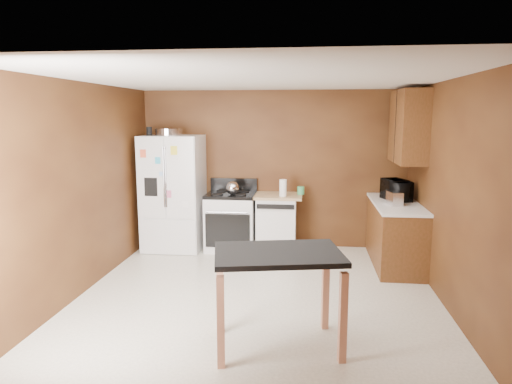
% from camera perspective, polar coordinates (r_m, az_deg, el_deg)
% --- Properties ---
extents(floor, '(4.50, 4.50, 0.00)m').
position_cam_1_polar(floor, '(5.47, 0.21, -13.09)').
color(floor, white).
rests_on(floor, ground).
extents(ceiling, '(4.50, 4.50, 0.00)m').
position_cam_1_polar(ceiling, '(5.06, 0.23, 14.01)').
color(ceiling, white).
rests_on(ceiling, ground).
extents(wall_back, '(4.20, 0.00, 4.20)m').
position_cam_1_polar(wall_back, '(7.34, 2.19, 2.86)').
color(wall_back, brown).
rests_on(wall_back, ground).
extents(wall_front, '(4.20, 0.00, 4.20)m').
position_cam_1_polar(wall_front, '(2.95, -4.72, -7.39)').
color(wall_front, brown).
rests_on(wall_front, ground).
extents(wall_left, '(0.00, 4.50, 4.50)m').
position_cam_1_polar(wall_left, '(5.74, -21.08, 0.34)').
color(wall_left, brown).
rests_on(wall_left, ground).
extents(wall_right, '(0.00, 4.50, 4.50)m').
position_cam_1_polar(wall_right, '(5.32, 23.34, -0.51)').
color(wall_right, brown).
rests_on(wall_right, ground).
extents(roasting_pan, '(0.42, 0.42, 0.10)m').
position_cam_1_polar(roasting_pan, '(7.25, -10.87, 7.39)').
color(roasting_pan, silver).
rests_on(roasting_pan, refrigerator).
extents(pen_cup, '(0.09, 0.09, 0.13)m').
position_cam_1_polar(pen_cup, '(7.24, -13.20, 7.41)').
color(pen_cup, black).
rests_on(pen_cup, refrigerator).
extents(kettle, '(0.21, 0.21, 0.21)m').
position_cam_1_polar(kettle, '(7.01, -2.96, 0.50)').
color(kettle, silver).
rests_on(kettle, gas_range).
extents(paper_towel, '(0.14, 0.14, 0.26)m').
position_cam_1_polar(paper_towel, '(6.92, 3.40, 0.51)').
color(paper_towel, white).
rests_on(paper_towel, dishwasher).
extents(green_canister, '(0.14, 0.14, 0.12)m').
position_cam_1_polar(green_canister, '(7.13, 5.62, 0.19)').
color(green_canister, '#3C9E5C').
rests_on(green_canister, dishwasher).
extents(toaster, '(0.20, 0.27, 0.18)m').
position_cam_1_polar(toaster, '(6.49, 16.94, -0.77)').
color(toaster, silver).
rests_on(toaster, right_cabinets).
extents(microwave, '(0.48, 0.57, 0.27)m').
position_cam_1_polar(microwave, '(6.86, 17.13, 0.15)').
color(microwave, black).
rests_on(microwave, right_cabinets).
extents(refrigerator, '(0.90, 0.80, 1.80)m').
position_cam_1_polar(refrigerator, '(7.30, -10.29, -0.10)').
color(refrigerator, white).
rests_on(refrigerator, ground).
extents(gas_range, '(0.76, 0.68, 1.10)m').
position_cam_1_polar(gas_range, '(7.23, -3.12, -3.59)').
color(gas_range, white).
rests_on(gas_range, ground).
extents(dishwasher, '(0.78, 0.63, 0.89)m').
position_cam_1_polar(dishwasher, '(7.18, 2.60, -3.77)').
color(dishwasher, white).
rests_on(dishwasher, ground).
extents(right_cabinets, '(0.63, 1.58, 2.45)m').
position_cam_1_polar(right_cabinets, '(6.73, 17.45, -1.15)').
color(right_cabinets, brown).
rests_on(right_cabinets, ground).
extents(island, '(1.25, 0.96, 0.91)m').
position_cam_1_polar(island, '(4.16, 2.75, -9.39)').
color(island, black).
rests_on(island, ground).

